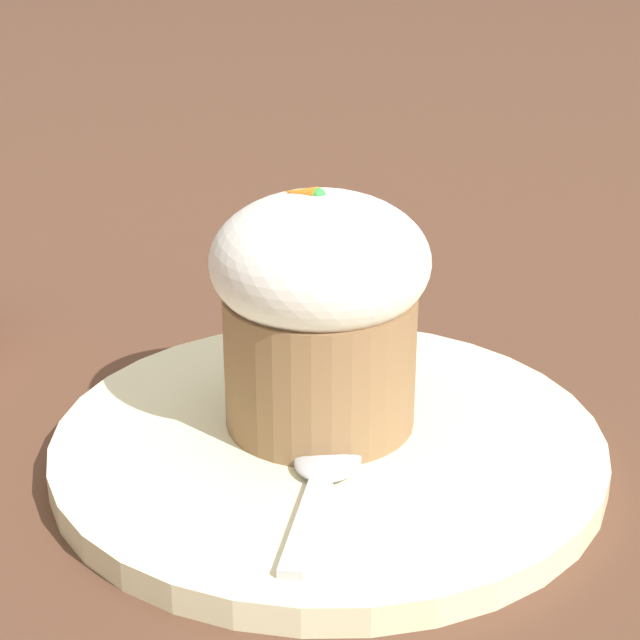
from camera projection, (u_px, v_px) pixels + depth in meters
ground_plane at (328, 458)px, 0.50m from camera, size 4.00×4.00×0.00m
dessert_plate at (328, 445)px, 0.50m from camera, size 0.25×0.25×0.01m
carrot_cake at (320, 306)px, 0.48m from camera, size 0.10×0.10×0.11m
spoon at (323, 476)px, 0.45m from camera, size 0.05×0.10×0.01m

